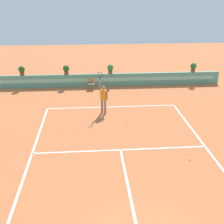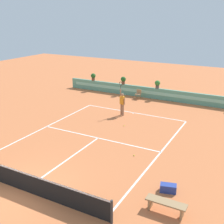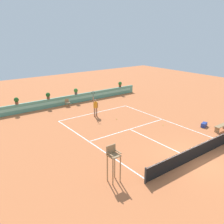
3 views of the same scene
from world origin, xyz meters
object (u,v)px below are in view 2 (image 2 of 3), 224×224
Objects in this scene: gear_bag at (168,188)px; potted_plant_far_left at (93,76)px; potted_plant_left at (123,80)px; ball_kid_chair at (138,94)px; tennis_ball_mid_court at (134,155)px; potted_plant_centre at (157,84)px; tennis_player at (122,102)px; bench_courtside at (166,204)px; tennis_ball_near_baseline at (124,126)px.

potted_plant_far_left reaches higher than gear_bag.
potted_plant_left is 1.00× the size of potted_plant_far_left.
gear_bag is at bearing -61.58° from ball_kid_chair.
potted_plant_far_left is at bearing 130.41° from tennis_ball_mid_court.
potted_plant_left reaches higher than tennis_ball_mid_court.
ball_kid_chair is at bearing -154.14° from potted_plant_centre.
gear_bag is 0.27× the size of tennis_player.
potted_plant_centre is at bearing 0.00° from potted_plant_left.
tennis_player is 6.75m from tennis_ball_mid_court.
tennis_ball_mid_court is at bearing 138.63° from gear_bag.
tennis_ball_mid_court is at bearing -58.06° from tennis_player.
tennis_ball_mid_court is (-3.02, 3.75, -0.34)m from bench_courtside.
tennis_ball_near_baseline is at bearing -74.80° from ball_kid_chair.
potted_plant_left is (-1.89, 0.73, 0.93)m from ball_kid_chair.
ball_kid_chair is at bearing 112.12° from tennis_ball_mid_court.
gear_bag is at bearing -41.37° from tennis_ball_mid_court.
potted_plant_centre reaches higher than bench_courtside.
potted_plant_left is at bearing 123.11° from gear_bag.
potted_plant_far_left is at bearing 133.61° from tennis_ball_near_baseline.
potted_plant_centre reaches higher than gear_bag.
gear_bag is at bearing -47.98° from potted_plant_far_left.
ball_kid_chair is at bearing 98.33° from tennis_player.
bench_courtside reaches higher than gear_bag.
bench_courtside is 23.53× the size of tennis_ball_mid_court.
potted_plant_centre is at bearing 103.70° from tennis_ball_mid_court.
potted_plant_far_left is at bearing 132.02° from gear_bag.
potted_plant_centre is at bearing 111.78° from gear_bag.
ball_kid_chair is at bearing 117.13° from bench_courtside.
tennis_player is (-6.20, 8.01, 0.87)m from gear_bag.
bench_courtside is 2.21× the size of potted_plant_centre.
tennis_player is 38.01× the size of tennis_ball_near_baseline.
potted_plant_far_left is (-9.46, 11.11, 1.38)m from tennis_ball_mid_court.
bench_courtside is 15.97m from potted_plant_centre.
potted_plant_left is at bearing 158.85° from ball_kid_chair.
tennis_ball_near_baseline is at bearing 126.05° from bench_courtside.
potted_plant_left reaches higher than tennis_ball_near_baseline.
tennis_player is at bearing 124.84° from bench_courtside.
tennis_ball_mid_court is at bearing -57.02° from tennis_ball_near_baseline.
ball_kid_chair is 14.48m from gear_bag.
tennis_ball_near_baseline is 0.09× the size of potted_plant_left.
ball_kid_chair is 5.37m from potted_plant_far_left.
gear_bag reaches higher than tennis_ball_mid_court.
potted_plant_far_left is (-12.13, 13.47, 1.23)m from gear_bag.
tennis_player is 8.07m from potted_plant_far_left.
tennis_player is at bearing -42.60° from potted_plant_far_left.
potted_plant_far_left reaches higher than tennis_ball_near_baseline.
potted_plant_left reaches higher than gear_bag.
gear_bag is 0.97× the size of potted_plant_centre.
tennis_player reaches higher than gear_bag.
bench_courtside is at bearing -55.16° from tennis_player.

